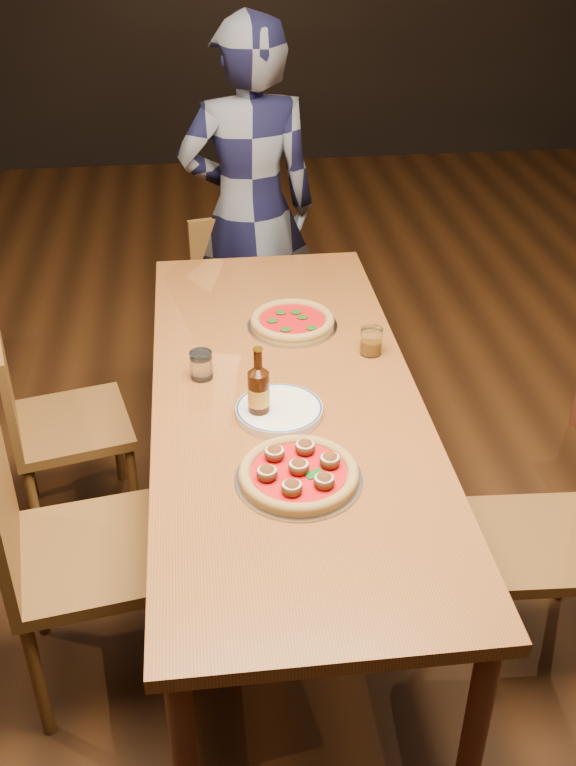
{
  "coord_description": "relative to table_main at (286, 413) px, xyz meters",
  "views": [
    {
      "loc": [
        -0.24,
        -2.13,
        2.16
      ],
      "look_at": [
        0.0,
        -0.05,
        0.82
      ],
      "focal_mm": 40.0,
      "sensor_mm": 36.0,
      "label": 1
    }
  ],
  "objects": [
    {
      "name": "amber_glass",
      "position": [
        0.3,
        0.21,
        0.12
      ],
      "size": [
        0.07,
        0.07,
        0.09
      ],
      "primitive_type": "cylinder",
      "color": "#8C590F",
      "rests_on": "table_main"
    },
    {
      "name": "chair_main_nw",
      "position": [
        -0.59,
        -0.32,
        -0.21
      ],
      "size": [
        0.5,
        0.5,
        0.94
      ],
      "primitive_type": null,
      "rotation": [
        0.0,
        0.0,
        1.73
      ],
      "color": "#563C16",
      "rests_on": "ground"
    },
    {
      "name": "plate_stack",
      "position": [
        -0.03,
        -0.11,
        0.08
      ],
      "size": [
        0.25,
        0.25,
        0.02
      ],
      "primitive_type": "cylinder",
      "color": "white",
      "rests_on": "table_main"
    },
    {
      "name": "chair_main_sw",
      "position": [
        -0.72,
        0.39,
        -0.25
      ],
      "size": [
        0.48,
        0.48,
        0.85
      ],
      "primitive_type": null,
      "rotation": [
        0.0,
        0.0,
        1.8
      ],
      "color": "#563C16",
      "rests_on": "ground"
    },
    {
      "name": "table_main",
      "position": [
        0.0,
        0.0,
        0.0
      ],
      "size": [
        0.8,
        2.0,
        0.75
      ],
      "color": "brown",
      "rests_on": "ground"
    },
    {
      "name": "water_glass",
      "position": [
        -0.25,
        0.12,
        0.12
      ],
      "size": [
        0.07,
        0.07,
        0.09
      ],
      "primitive_type": "cylinder",
      "color": "white",
      "rests_on": "table_main"
    },
    {
      "name": "pizza_meatball",
      "position": [
        -0.01,
        -0.41,
        0.09
      ],
      "size": [
        0.33,
        0.33,
        0.06
      ],
      "rotation": [
        0.0,
        0.0,
        -0.07
      ],
      "color": "#B7B7BF",
      "rests_on": "table_main"
    },
    {
      "name": "ground",
      "position": [
        0.0,
        0.0,
        -0.68
      ],
      "size": [
        9.0,
        9.0,
        0.0
      ],
      "primitive_type": "plane",
      "color": "black"
    },
    {
      "name": "beer_bottle",
      "position": [
        -0.09,
        -0.11,
        0.15
      ],
      "size": [
        0.06,
        0.06,
        0.22
      ],
      "rotation": [
        0.0,
        0.0,
        0.25
      ],
      "color": "black",
      "rests_on": "table_main"
    },
    {
      "name": "chair_main_e",
      "position": [
        0.72,
        -0.37,
        -0.25
      ],
      "size": [
        0.42,
        0.42,
        0.85
      ],
      "primitive_type": null,
      "rotation": [
        0.0,
        0.0,
        -1.63
      ],
      "color": "#563C16",
      "rests_on": "ground"
    },
    {
      "name": "diner",
      "position": [
        -0.0,
        1.33,
        0.13
      ],
      "size": [
        0.62,
        0.44,
        1.62
      ],
      "primitive_type": "imported",
      "rotation": [
        0.0,
        0.0,
        3.23
      ],
      "color": "black",
      "rests_on": "ground"
    },
    {
      "name": "pizza_margherita",
      "position": [
        0.07,
        0.41,
        0.09
      ],
      "size": [
        0.31,
        0.31,
        0.04
      ],
      "rotation": [
        0.0,
        0.0,
        0.12
      ],
      "color": "#B7B7BF",
      "rests_on": "table_main"
    },
    {
      "name": "chair_end",
      "position": [
        -0.04,
        1.15,
        -0.26
      ],
      "size": [
        0.46,
        0.46,
        0.83
      ],
      "primitive_type": null,
      "rotation": [
        0.0,
        0.0,
        0.21
      ],
      "color": "#563C16",
      "rests_on": "ground"
    }
  ]
}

